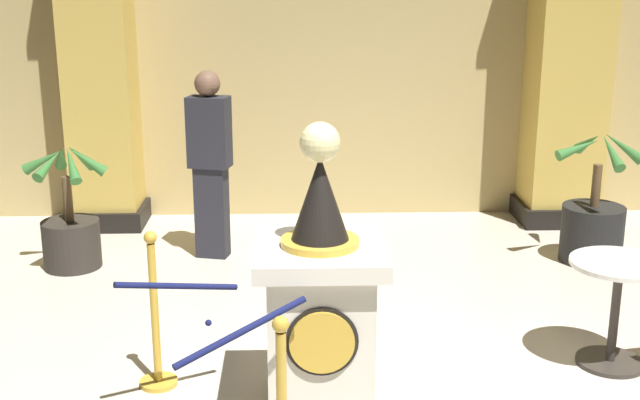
{
  "coord_description": "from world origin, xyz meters",
  "views": [
    {
      "loc": [
        -0.44,
        -4.08,
        2.53
      ],
      "look_at": [
        -0.29,
        0.33,
        1.3
      ],
      "focal_mm": 46.05,
      "sensor_mm": 36.0,
      "label": 1
    }
  ],
  "objects_px": {
    "pedestal_clock": "(320,306)",
    "cafe_table": "(616,299)",
    "potted_palm_left": "(71,229)",
    "bystander_guest": "(210,160)",
    "potted_palm_right": "(593,225)",
    "stanchion_near": "(156,333)"
  },
  "relations": [
    {
      "from": "pedestal_clock",
      "to": "potted_palm_right",
      "type": "relative_size",
      "value": 1.44
    },
    {
      "from": "potted_palm_left",
      "to": "bystander_guest",
      "type": "relative_size",
      "value": 0.67
    },
    {
      "from": "potted_palm_left",
      "to": "potted_palm_right",
      "type": "xyz_separation_m",
      "value": [
        4.63,
        -0.0,
        -0.01
      ]
    },
    {
      "from": "cafe_table",
      "to": "pedestal_clock",
      "type": "bearing_deg",
      "value": -165.43
    },
    {
      "from": "potted_palm_right",
      "to": "bystander_guest",
      "type": "relative_size",
      "value": 0.71
    },
    {
      "from": "potted_palm_right",
      "to": "bystander_guest",
      "type": "distance_m",
      "value": 3.47
    },
    {
      "from": "potted_palm_left",
      "to": "cafe_table",
      "type": "relative_size",
      "value": 1.57
    },
    {
      "from": "potted_palm_left",
      "to": "bystander_guest",
      "type": "distance_m",
      "value": 1.36
    },
    {
      "from": "pedestal_clock",
      "to": "cafe_table",
      "type": "distance_m",
      "value": 2.03
    },
    {
      "from": "potted_palm_right",
      "to": "bystander_guest",
      "type": "height_order",
      "value": "bystander_guest"
    },
    {
      "from": "stanchion_near",
      "to": "cafe_table",
      "type": "xyz_separation_m",
      "value": [
        2.97,
        0.18,
        0.11
      ]
    },
    {
      "from": "potted_palm_left",
      "to": "potted_palm_right",
      "type": "relative_size",
      "value": 0.94
    },
    {
      "from": "pedestal_clock",
      "to": "stanchion_near",
      "type": "bearing_deg",
      "value": 162.06
    },
    {
      "from": "bystander_guest",
      "to": "stanchion_near",
      "type": "bearing_deg",
      "value": -92.97
    },
    {
      "from": "pedestal_clock",
      "to": "stanchion_near",
      "type": "distance_m",
      "value": 1.11
    },
    {
      "from": "potted_palm_right",
      "to": "cafe_table",
      "type": "xyz_separation_m",
      "value": [
        -0.58,
        -2.01,
        0.13
      ]
    },
    {
      "from": "bystander_guest",
      "to": "potted_palm_left",
      "type": "bearing_deg",
      "value": -168.23
    },
    {
      "from": "potted_palm_left",
      "to": "cafe_table",
      "type": "distance_m",
      "value": 4.53
    },
    {
      "from": "stanchion_near",
      "to": "potted_palm_right",
      "type": "bearing_deg",
      "value": 31.7
    },
    {
      "from": "pedestal_clock",
      "to": "cafe_table",
      "type": "bearing_deg",
      "value": 14.57
    },
    {
      "from": "pedestal_clock",
      "to": "potted_palm_left",
      "type": "relative_size",
      "value": 1.53
    },
    {
      "from": "potted_palm_right",
      "to": "bystander_guest",
      "type": "xyz_separation_m",
      "value": [
        -3.42,
        0.25,
        0.57
      ]
    }
  ]
}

